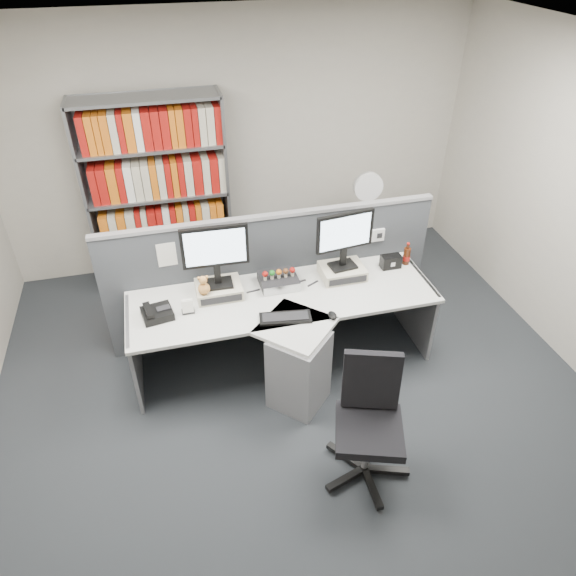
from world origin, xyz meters
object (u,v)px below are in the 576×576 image
object	(u,v)px
filing_cabinet	(362,246)
speaker	(391,262)
keyboard	(285,318)
desk_fan	(368,190)
monitor_right	(345,236)
desk_calendar	(188,307)
desk	(290,337)
monitor_left	(215,251)
shelving_unit	(159,198)
desktop_pc	(279,281)
mouse	(332,315)
cola_bottle	(407,256)
office_chair	(369,417)
desk_phone	(156,313)

from	to	relation	value
filing_cabinet	speaker	bearing A→B (deg)	-98.24
keyboard	desk_fan	distance (m)	1.96
monitor_right	desk_calendar	xyz separation A→B (m)	(-1.38, -0.18, -0.36)
desk	monitor_right	xyz separation A→B (m)	(0.58, 0.38, 0.68)
monitor_left	desk	bearing A→B (deg)	-36.54
shelving_unit	desktop_pc	bearing A→B (deg)	-58.20
desk	filing_cabinet	world-z (taller)	desk
desktop_pc	desk_calendar	bearing A→B (deg)	-166.58
desktop_pc	mouse	size ratio (longest dim) A/B	3.04
monitor_right	shelving_unit	size ratio (longest dim) A/B	0.26
cola_bottle	desk_fan	distance (m)	0.99
desktop_pc	office_chair	xyz separation A→B (m)	(0.30, -1.42, -0.25)
keyboard	filing_cabinet	xyz separation A→B (m)	(1.26, 1.48, -0.38)
keyboard	shelving_unit	world-z (taller)	shelving_unit
monitor_left	filing_cabinet	xyz separation A→B (m)	(1.72, 1.02, -0.80)
desk_phone	desk_calendar	world-z (taller)	desk_calendar
monitor_left	desktop_pc	world-z (taller)	monitor_left
desk	monitor_left	bearing A→B (deg)	143.46
speaker	keyboard	bearing A→B (deg)	-156.20
desk_fan	monitor_right	bearing A→B (deg)	-121.33
speaker	cola_bottle	distance (m)	0.16
desk	desk_fan	distance (m)	1.93
desk_phone	shelving_unit	world-z (taller)	shelving_unit
filing_cabinet	office_chair	distance (m)	2.60
mouse	speaker	xyz separation A→B (m)	(0.74, 0.56, 0.04)
monitor_right	desk_phone	distance (m)	1.68
keyboard	desk	bearing A→B (deg)	54.68
speaker	office_chair	world-z (taller)	office_chair
monitor_left	shelving_unit	size ratio (longest dim) A/B	0.28
keyboard	desk_calendar	world-z (taller)	desk_calendar
desk	monitor_right	bearing A→B (deg)	33.39
monitor_left	desktop_pc	distance (m)	0.65
monitor_right	mouse	distance (m)	0.72
desktop_pc	office_chair	distance (m)	1.47
desk_fan	mouse	bearing A→B (deg)	-119.75
mouse	desk_fan	distance (m)	1.81
monitor_right	filing_cabinet	bearing A→B (deg)	58.69
desk	desk_phone	size ratio (longest dim) A/B	9.71
monitor_left	filing_cabinet	distance (m)	2.15
speaker	office_chair	bearing A→B (deg)	-117.71
desk_calendar	mouse	bearing A→B (deg)	-17.76
mouse	cola_bottle	xyz separation A→B (m)	(0.91, 0.58, 0.06)
keyboard	desk_fan	bearing A→B (deg)	49.65
monitor_left	filing_cabinet	size ratio (longest dim) A/B	0.79
speaker	shelving_unit	size ratio (longest dim) A/B	0.09
desk_calendar	office_chair	distance (m)	1.67
filing_cabinet	desktop_pc	bearing A→B (deg)	-139.93
desk	shelving_unit	world-z (taller)	shelving_unit
monitor_right	filing_cabinet	size ratio (longest dim) A/B	0.75
desk_phone	shelving_unit	bearing A→B (deg)	84.92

